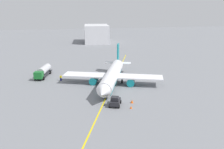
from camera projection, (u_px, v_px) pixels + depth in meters
The scene contains 9 objects.
ground_plane at pixel (112, 85), 64.24m from camera, with size 400.00×400.00×0.00m, color slate.
airplane at pixel (112, 75), 64.04m from camera, with size 31.55×27.53×9.51m.
fuel_tanker at pixel (43, 71), 71.83m from camera, with size 10.92×5.09×3.15m.
pushback_tug at pixel (115, 101), 50.08m from camera, with size 4.09×3.43×2.20m.
refueling_worker at pixel (61, 78), 67.93m from camera, with size 0.62×0.63×1.71m.
safety_cone_nose at pixel (132, 101), 51.72m from camera, with size 0.67×0.67×0.74m, color #F2590F.
safety_cone_wingtip at pixel (131, 107), 48.84m from camera, with size 0.51×0.51×0.57m, color #F2590F.
distant_hangar at pixel (96, 34), 147.34m from camera, with size 25.25×17.46×10.92m.
taxi_line_marking at pixel (112, 85), 64.24m from camera, with size 89.75×0.30×0.01m, color yellow.
Camera 1 is at (59.51, -13.74, 20.14)m, focal length 37.07 mm.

